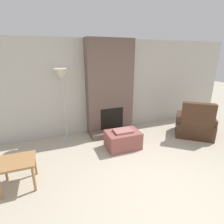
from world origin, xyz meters
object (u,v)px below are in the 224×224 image
object	(u,v)px
ottoman	(123,139)
floor_lamp_left	(62,78)
armchair	(195,126)
side_table	(17,164)

from	to	relation	value
ottoman	floor_lamp_left	bearing A→B (deg)	143.49
armchair	floor_lamp_left	size ratio (longest dim) A/B	0.67
armchair	ottoman	bearing A→B (deg)	35.99
side_table	floor_lamp_left	distance (m)	2.17
floor_lamp_left	armchair	bearing A→B (deg)	-16.87
armchair	floor_lamp_left	bearing A→B (deg)	22.03
ottoman	side_table	xyz separation A→B (m)	(-2.21, -0.58, 0.21)
ottoman	floor_lamp_left	xyz separation A→B (m)	(-1.23, 0.91, 1.44)
armchair	side_table	xyz separation A→B (m)	(-4.35, -0.48, 0.12)
ottoman	armchair	distance (m)	2.14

